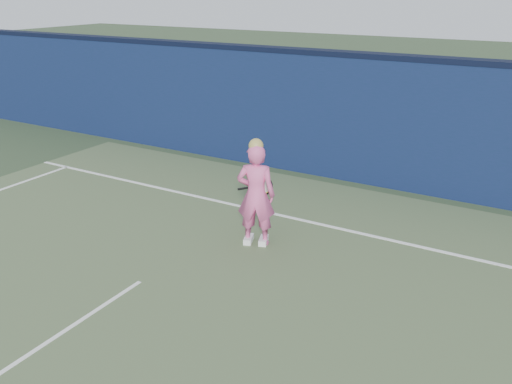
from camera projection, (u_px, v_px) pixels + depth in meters
The scene contains 6 objects.
ground at pixel (85, 319), 6.61m from camera, with size 80.00×80.00×0.00m, color #2A3D25.
backstop_wall at pixel (311, 115), 11.41m from camera, with size 24.00×0.40×2.50m, color #0D1B3A.
wall_cap at pixel (314, 52), 10.95m from camera, with size 24.00×0.42×0.10m, color black.
player at pixel (256, 195), 8.27m from camera, with size 0.69×0.56×1.70m.
racket at pixel (261, 186), 8.65m from camera, with size 0.60×0.19×0.32m.
court_lines at pixel (63, 332), 6.34m from camera, with size 11.00×12.04×0.01m.
Camera 1 is at (4.64, -3.80, 3.81)m, focal length 38.00 mm.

